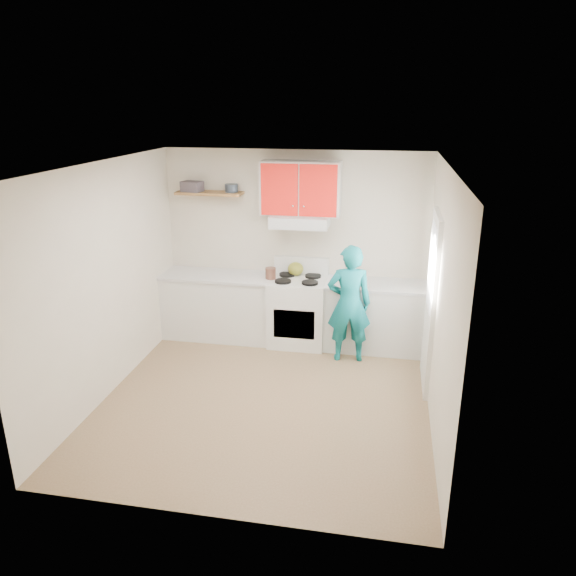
% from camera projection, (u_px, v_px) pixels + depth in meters
% --- Properties ---
extents(floor, '(3.80, 3.80, 0.00)m').
position_uv_depth(floor, '(266.00, 398.00, 6.20)').
color(floor, brown).
rests_on(floor, ground).
extents(ceiling, '(3.60, 3.80, 0.04)m').
position_uv_depth(ceiling, '(263.00, 165.00, 5.36)').
color(ceiling, white).
rests_on(ceiling, floor).
extents(back_wall, '(3.60, 0.04, 2.60)m').
position_uv_depth(back_wall, '(295.00, 246.00, 7.55)').
color(back_wall, beige).
rests_on(back_wall, floor).
extents(front_wall, '(3.60, 0.04, 2.60)m').
position_uv_depth(front_wall, '(207.00, 374.00, 4.01)').
color(front_wall, beige).
rests_on(front_wall, floor).
extents(left_wall, '(0.04, 3.80, 2.60)m').
position_uv_depth(left_wall, '(107.00, 281.00, 6.09)').
color(left_wall, beige).
rests_on(left_wall, floor).
extents(right_wall, '(0.04, 3.80, 2.60)m').
position_uv_depth(right_wall, '(440.00, 301.00, 5.47)').
color(right_wall, beige).
rests_on(right_wall, floor).
extents(door, '(0.05, 0.85, 2.05)m').
position_uv_depth(door, '(431.00, 303.00, 6.21)').
color(door, white).
rests_on(door, floor).
extents(door_glass, '(0.01, 0.55, 0.95)m').
position_uv_depth(door_glass, '(431.00, 267.00, 6.08)').
color(door_glass, white).
rests_on(door_glass, door).
extents(counter_left, '(1.52, 0.60, 0.90)m').
position_uv_depth(counter_left, '(219.00, 306.00, 7.72)').
color(counter_left, silver).
rests_on(counter_left, floor).
extents(counter_right, '(1.32, 0.60, 0.90)m').
position_uv_depth(counter_right, '(375.00, 317.00, 7.35)').
color(counter_right, silver).
rests_on(counter_right, floor).
extents(stove, '(0.76, 0.65, 0.92)m').
position_uv_depth(stove, '(298.00, 311.00, 7.50)').
color(stove, white).
rests_on(stove, floor).
extents(range_hood, '(0.76, 0.44, 0.15)m').
position_uv_depth(range_hood, '(300.00, 221.00, 7.20)').
color(range_hood, silver).
rests_on(range_hood, back_wall).
extents(upper_cabinets, '(1.02, 0.33, 0.70)m').
position_uv_depth(upper_cabinets, '(301.00, 188.00, 7.11)').
color(upper_cabinets, red).
rests_on(upper_cabinets, back_wall).
extents(shelf, '(0.90, 0.30, 0.04)m').
position_uv_depth(shelf, '(210.00, 193.00, 7.37)').
color(shelf, brown).
rests_on(shelf, back_wall).
extents(books, '(0.30, 0.24, 0.14)m').
position_uv_depth(books, '(192.00, 186.00, 7.35)').
color(books, '#453D45').
rests_on(books, shelf).
extents(tin, '(0.22, 0.22, 0.11)m').
position_uv_depth(tin, '(231.00, 188.00, 7.32)').
color(tin, '#333D4C').
rests_on(tin, shelf).
extents(kettle, '(0.25, 0.25, 0.18)m').
position_uv_depth(kettle, '(296.00, 269.00, 7.51)').
color(kettle, olive).
rests_on(kettle, stove).
extents(crock, '(0.16, 0.16, 0.17)m').
position_uv_depth(crock, '(271.00, 274.00, 7.37)').
color(crock, '#523024').
rests_on(crock, counter_left).
extents(cutting_board, '(0.32, 0.26, 0.02)m').
position_uv_depth(cutting_board, '(351.00, 284.00, 7.22)').
color(cutting_board, olive).
rests_on(cutting_board, counter_right).
extents(silicone_mat, '(0.36, 0.31, 0.01)m').
position_uv_depth(silicone_mat, '(396.00, 288.00, 7.09)').
color(silicone_mat, red).
rests_on(silicone_mat, counter_right).
extents(person, '(0.61, 0.45, 1.54)m').
position_uv_depth(person, '(349.00, 304.00, 6.91)').
color(person, '#0C6B73').
rests_on(person, floor).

